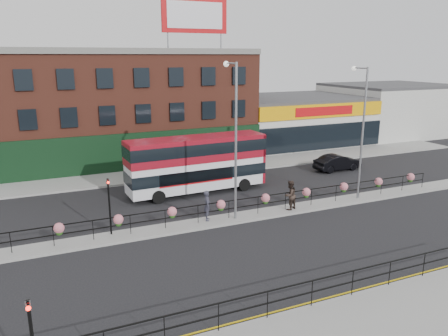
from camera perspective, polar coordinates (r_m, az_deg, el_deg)
name	(u,v)px	position (r m, az deg, el deg)	size (l,w,h in m)	color
ground	(244,218)	(27.27, 2.56, -6.54)	(120.00, 120.00, 0.00)	black
south_pavement	(385,321)	(18.43, 20.26, -18.25)	(60.00, 4.00, 0.15)	gray
north_pavement	(182,171)	(37.85, -5.51, -0.45)	(60.00, 4.00, 0.15)	gray
median	(244,217)	(27.24, 2.57, -6.39)	(60.00, 1.60, 0.15)	gray
yellow_line_inner	(345,293)	(19.89, 15.53, -15.49)	(60.00, 0.10, 0.01)	gold
yellow_line_outer	(348,295)	(19.78, 15.87, -15.70)	(60.00, 0.10, 0.01)	gold
brick_building	(115,106)	(43.62, -14.08, 7.92)	(25.00, 12.21, 10.30)	brown
supermarket	(292,119)	(51.21, 8.82, 6.29)	(15.00, 12.25, 5.30)	silver
warehouse_east	(389,109)	(60.41, 20.78, 7.23)	(14.50, 12.00, 6.30)	#BBBCB6
billboard	(195,15)	(40.38, -3.85, 19.28)	(6.00, 0.29, 4.40)	#B50A0F
median_railing	(244,202)	(26.91, 2.59, -4.46)	(30.04, 0.56, 1.23)	black
south_railing	(312,287)	(18.06, 11.45, -15.02)	(20.04, 0.05, 1.12)	black
double_decker_bus	(197,159)	(31.60, -3.50, 1.21)	(10.32, 2.89, 4.14)	silver
car	(337,163)	(39.46, 14.60, 0.70)	(4.30, 1.60, 1.40)	black
pedestrian_a	(207,206)	(26.20, -2.20, -4.92)	(0.66, 0.79, 1.86)	#2E2E3C
pedestrian_b	(290,195)	(28.29, 8.61, -3.52)	(1.13, 1.01, 1.93)	#30241E
lamp_column_west	(234,128)	(25.58, 1.34, 5.24)	(0.33, 1.63, 9.31)	gray
lamp_column_east	(361,122)	(30.80, 17.47, 5.74)	(0.32, 1.57, 8.95)	gray
traffic_light_south	(31,329)	(13.86, -23.89, -18.66)	(0.15, 0.28, 3.65)	black
traffic_light_median	(109,194)	(24.53, -14.83, -3.34)	(0.15, 0.28, 3.65)	black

